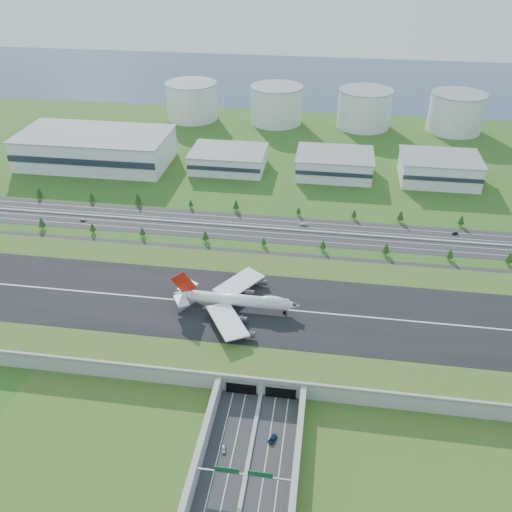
# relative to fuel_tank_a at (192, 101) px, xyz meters

# --- Properties ---
(ground) EXTENTS (1200.00, 1200.00, 0.00)m
(ground) POSITION_rel_fuel_tank_a_xyz_m (120.00, -310.00, -17.50)
(ground) COLOR #22561A
(ground) RESTS_ON ground
(airfield_deck) EXTENTS (520.00, 100.00, 9.20)m
(airfield_deck) POSITION_rel_fuel_tank_a_xyz_m (120.00, -310.09, -13.38)
(airfield_deck) COLOR #969691
(airfield_deck) RESTS_ON ground
(underpass_road) EXTENTS (38.80, 120.40, 8.00)m
(underpass_road) POSITION_rel_fuel_tank_a_xyz_m (120.00, -409.42, -14.07)
(underpass_road) COLOR #28282B
(underpass_road) RESTS_ON ground
(sign_gantry_near) EXTENTS (38.70, 0.70, 9.80)m
(sign_gantry_near) POSITION_rel_fuel_tank_a_xyz_m (120.00, -405.04, -10.55)
(sign_gantry_near) COLOR gray
(sign_gantry_near) RESTS_ON ground
(north_expressway) EXTENTS (560.00, 36.00, 0.12)m
(north_expressway) POSITION_rel_fuel_tank_a_xyz_m (120.00, -215.00, -17.44)
(north_expressway) COLOR #28282B
(north_expressway) RESTS_ON ground
(tree_row) EXTENTS (500.50, 48.61, 8.26)m
(tree_row) POSITION_rel_fuel_tank_a_xyz_m (119.22, -214.53, -12.80)
(tree_row) COLOR #3D2819
(tree_row) RESTS_ON ground
(hangar_west) EXTENTS (120.00, 60.00, 25.00)m
(hangar_west) POSITION_rel_fuel_tank_a_xyz_m (-50.00, -125.00, -5.00)
(hangar_west) COLOR white
(hangar_west) RESTS_ON ground
(hangar_mid_a) EXTENTS (58.00, 42.00, 15.00)m
(hangar_mid_a) POSITION_rel_fuel_tank_a_xyz_m (60.00, -120.00, -10.00)
(hangar_mid_a) COLOR white
(hangar_mid_a) RESTS_ON ground
(hangar_mid_b) EXTENTS (58.00, 42.00, 17.00)m
(hangar_mid_b) POSITION_rel_fuel_tank_a_xyz_m (145.00, -120.00, -9.00)
(hangar_mid_b) COLOR white
(hangar_mid_b) RESTS_ON ground
(hangar_mid_c) EXTENTS (58.00, 42.00, 19.00)m
(hangar_mid_c) POSITION_rel_fuel_tank_a_xyz_m (225.00, -120.00, -8.00)
(hangar_mid_c) COLOR white
(hangar_mid_c) RESTS_ON ground
(fuel_tank_a) EXTENTS (50.00, 50.00, 35.00)m
(fuel_tank_a) POSITION_rel_fuel_tank_a_xyz_m (0.00, 0.00, 0.00)
(fuel_tank_a) COLOR silver
(fuel_tank_a) RESTS_ON ground
(fuel_tank_b) EXTENTS (50.00, 50.00, 35.00)m
(fuel_tank_b) POSITION_rel_fuel_tank_a_xyz_m (85.00, 0.00, 0.00)
(fuel_tank_b) COLOR silver
(fuel_tank_b) RESTS_ON ground
(fuel_tank_c) EXTENTS (50.00, 50.00, 35.00)m
(fuel_tank_c) POSITION_rel_fuel_tank_a_xyz_m (170.00, 0.00, 0.00)
(fuel_tank_c) COLOR silver
(fuel_tank_c) RESTS_ON ground
(fuel_tank_d) EXTENTS (50.00, 50.00, 35.00)m
(fuel_tank_d) POSITION_rel_fuel_tank_a_xyz_m (255.00, 0.00, 0.00)
(fuel_tank_d) COLOR silver
(fuel_tank_d) RESTS_ON ground
(bay_water) EXTENTS (1200.00, 260.00, 0.06)m
(bay_water) POSITION_rel_fuel_tank_a_xyz_m (120.00, 170.00, -17.47)
(bay_water) COLOR #31435E
(bay_water) RESTS_ON ground
(boeing_747) EXTENTS (64.60, 61.09, 19.98)m
(boeing_747) POSITION_rel_fuel_tank_a_xyz_m (100.90, -312.59, -3.82)
(boeing_747) COLOR white
(boeing_747) RESTS_ON airfield_deck
(car_0) EXTENTS (2.25, 4.08, 1.31)m
(car_0) POSITION_rel_fuel_tank_a_xyz_m (109.78, -390.53, -16.72)
(car_0) COLOR silver
(car_0) RESTS_ON ground
(car_2) EXTENTS (3.76, 5.53, 1.41)m
(car_2) POSITION_rel_fuel_tank_a_xyz_m (127.87, -382.84, -16.68)
(car_2) COLOR #0E2347
(car_2) RESTS_ON ground
(car_4) EXTENTS (4.28, 2.49, 1.37)m
(car_4) POSITION_rel_fuel_tank_a_xyz_m (-20.24, -222.96, -16.70)
(car_4) COLOR slate
(car_4) RESTS_ON ground
(car_5) EXTENTS (4.21, 2.94, 1.32)m
(car_5) POSITION_rel_fuel_tank_a_xyz_m (225.21, -204.81, -16.72)
(car_5) COLOR black
(car_5) RESTS_ON ground
(car_7) EXTENTS (5.96, 2.51, 1.72)m
(car_7) POSITION_rel_fuel_tank_a_xyz_m (127.05, -207.28, -16.52)
(car_7) COLOR silver
(car_7) RESTS_ON ground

